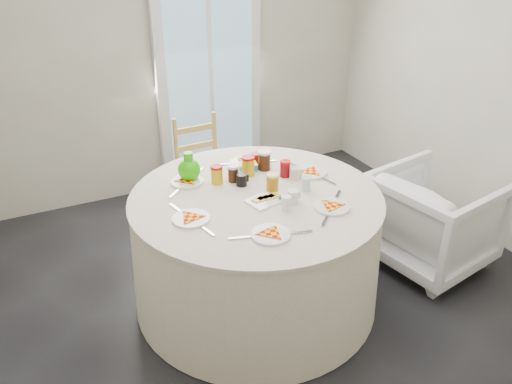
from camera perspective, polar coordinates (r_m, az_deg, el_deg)
name	(u,v)px	position (r m, az deg, el deg)	size (l,w,h in m)	color
floor	(267,305)	(3.42, 1.31, -12.83)	(4.00, 4.00, 0.00)	black
wall_back	(163,51)	(4.56, -10.61, 15.59)	(4.00, 0.02, 2.60)	#BCB5A3
glass_door	(209,75)	(4.69, -5.37, 13.12)	(1.00, 0.08, 2.10)	silver
table	(256,250)	(3.27, 0.00, -6.60)	(1.61, 1.61, 0.81)	silver
wooden_chair	(205,170)	(4.13, -5.87, 2.48)	(0.40, 0.38, 0.90)	tan
armchair	(433,216)	(3.84, 19.58, -2.57)	(0.77, 0.72, 0.79)	white
place_settings	(256,196)	(3.07, 0.00, -0.50)	(1.16, 1.16, 0.02)	white
jar_cluster	(250,175)	(3.23, -0.69, 2.00)	(0.50, 0.25, 0.15)	#A04A1A
butter_tub	(248,169)	(3.39, -0.92, 2.64)	(0.12, 0.09, 0.05)	#0FA0B7
green_pitcher	(189,168)	(3.23, -7.66, 2.77)	(0.15, 0.15, 0.19)	#29BC04
cheese_platter	(267,202)	(3.00, 1.29, -1.18)	(0.24, 0.15, 0.03)	white
mugs_glasses	(275,183)	(3.14, 2.23, 1.01)	(0.52, 0.52, 0.10)	gray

